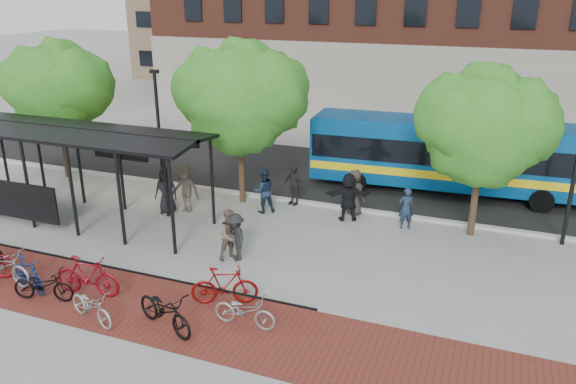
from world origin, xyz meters
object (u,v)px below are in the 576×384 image
(lamp_post_right, at_px, (576,168))
(pedestrian_6, at_px, (355,192))
(bike_9, at_px, (225,286))
(pedestrian_0, at_px, (166,190))
(tree_c, at_px, (487,123))
(bike_10, at_px, (245,311))
(lamp_post_left, at_px, (159,126))
(pedestrian_9, at_px, (236,237))
(pedestrian_3, at_px, (185,189))
(pedestrian_5, at_px, (349,197))
(bike_4, at_px, (43,285))
(tree_a, at_px, (58,85))
(pedestrian_7, at_px, (406,208))
(bike_3, at_px, (28,274))
(pedestrian_4, at_px, (294,185))
(bike_6, at_px, (91,306))
(pedestrian_2, at_px, (264,191))
(bus_shelter, at_px, (69,141))
(tree_b, at_px, (242,93))
(bike_5, at_px, (88,276))
(bike_8, at_px, (165,310))
(pedestrian_8, at_px, (231,235))
(bike_2, at_px, (4,265))
(bus, at_px, (449,152))

(lamp_post_right, bearing_deg, pedestrian_6, 179.49)
(bike_9, bearing_deg, pedestrian_0, 21.24)
(tree_c, xyz_separation_m, bike_10, (-5.13, -8.16, -3.60))
(lamp_post_left, relative_size, pedestrian_6, 2.86)
(pedestrian_0, bearing_deg, pedestrian_9, -41.21)
(pedestrian_3, xyz_separation_m, pedestrian_5, (6.13, 1.48, -0.02))
(lamp_post_left, relative_size, bike_4, 2.87)
(tree_a, distance_m, bike_4, 12.07)
(pedestrian_3, bearing_deg, pedestrian_6, 22.49)
(lamp_post_right, distance_m, pedestrian_7, 5.68)
(bike_4, bearing_deg, bike_3, 56.87)
(bike_10, relative_size, pedestrian_4, 1.05)
(bike_6, height_order, pedestrian_2, pedestrian_2)
(bus_shelter, bearing_deg, pedestrian_5, 19.74)
(tree_b, distance_m, bike_5, 9.25)
(lamp_post_right, relative_size, bike_8, 2.47)
(bike_5, xyz_separation_m, bike_8, (2.99, -0.68, -0.05))
(bus_shelter, bearing_deg, pedestrian_8, -8.26)
(bus_shelter, distance_m, bike_5, 6.66)
(pedestrian_9, bearing_deg, lamp_post_left, -175.23)
(bus_shelter, bearing_deg, bike_6, -46.86)
(bike_2, xyz_separation_m, pedestrian_9, (5.76, 3.82, 0.24))
(bike_4, relative_size, pedestrian_5, 0.96)
(bike_6, xyz_separation_m, bike_9, (2.85, 2.06, 0.10))
(tree_c, xyz_separation_m, lamp_post_right, (2.91, 0.25, -1.31))
(bike_4, bearing_deg, bike_6, -114.03)
(tree_a, bearing_deg, lamp_post_left, 2.92)
(bike_8, height_order, pedestrian_4, pedestrian_4)
(tree_a, height_order, lamp_post_left, tree_a)
(bike_3, height_order, pedestrian_4, pedestrian_4)
(bus_shelter, height_order, tree_a, tree_a)
(pedestrian_7, xyz_separation_m, pedestrian_9, (-4.63, -4.50, 0.02))
(bike_10, bearing_deg, bus, -17.53)
(bus_shelter, height_order, bike_5, bus_shelter)
(tree_a, distance_m, bike_8, 14.72)
(tree_a, xyz_separation_m, pedestrian_9, (10.99, -4.85, -3.44))
(pedestrian_5, bearing_deg, bike_6, 43.77)
(pedestrian_0, bearing_deg, lamp_post_left, 116.75)
(bike_8, bearing_deg, pedestrian_7, -7.42)
(pedestrian_5, distance_m, pedestrian_8, 5.22)
(bike_5, distance_m, pedestrian_6, 10.26)
(tree_b, height_order, pedestrian_9, tree_b)
(tree_c, height_order, pedestrian_4, tree_c)
(bike_2, distance_m, bike_3, 1.00)
(bus_shelter, bearing_deg, bike_8, -35.68)
(pedestrian_4, distance_m, pedestrian_9, 5.30)
(tree_b, height_order, bike_9, tree_b)
(bike_9, height_order, pedestrian_2, pedestrian_2)
(tree_b, height_order, bike_3, tree_b)
(pedestrian_9, bearing_deg, bike_8, -44.81)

